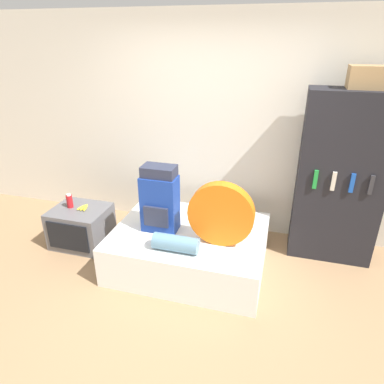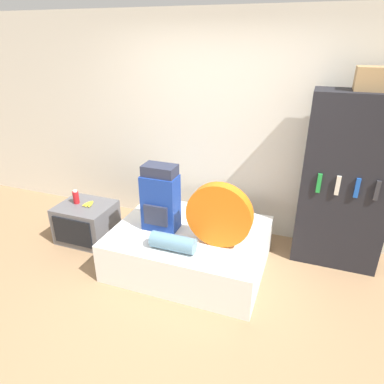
# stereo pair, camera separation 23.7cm
# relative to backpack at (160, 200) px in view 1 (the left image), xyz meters

# --- Properties ---
(ground_plane) EXTENTS (16.00, 16.00, 0.00)m
(ground_plane) POSITION_rel_backpack_xyz_m (0.40, -0.70, -0.77)
(ground_plane) COLOR #997551
(wall_back) EXTENTS (8.00, 0.05, 2.60)m
(wall_back) POSITION_rel_backpack_xyz_m (0.40, 1.02, 0.53)
(wall_back) COLOR silver
(wall_back) RESTS_ON ground_plane
(bed) EXTENTS (1.59, 1.23, 0.43)m
(bed) POSITION_rel_backpack_xyz_m (0.31, 0.05, -0.56)
(bed) COLOR white
(bed) RESTS_ON ground_plane
(backpack) EXTENTS (0.37, 0.25, 0.71)m
(backpack) POSITION_rel_backpack_xyz_m (0.00, 0.00, 0.00)
(backpack) COLOR navy
(backpack) RESTS_ON bed
(tent_bag) EXTENTS (0.64, 0.12, 0.64)m
(tent_bag) POSITION_rel_backpack_xyz_m (0.66, -0.09, -0.02)
(tent_bag) COLOR orange
(tent_bag) RESTS_ON bed
(sleeping_roll) EXTENTS (0.44, 0.16, 0.16)m
(sleeping_roll) POSITION_rel_backpack_xyz_m (0.28, -0.34, -0.26)
(sleeping_roll) COLOR #5B849E
(sleeping_roll) RESTS_ON bed
(television) EXTENTS (0.64, 0.55, 0.46)m
(television) POSITION_rel_backpack_xyz_m (-1.07, 0.11, -0.54)
(television) COLOR #5B5B60
(television) RESTS_ON ground_plane
(canister) EXTENTS (0.07, 0.07, 0.17)m
(canister) POSITION_rel_backpack_xyz_m (-1.19, 0.13, -0.23)
(canister) COLOR #B2191E
(canister) RESTS_ON television
(banana_bunch) EXTENTS (0.12, 0.16, 0.03)m
(banana_bunch) POSITION_rel_backpack_xyz_m (-1.01, 0.14, -0.30)
(banana_bunch) COLOR yellow
(banana_bunch) RESTS_ON television
(bookshelf) EXTENTS (0.87, 0.42, 1.85)m
(bookshelf) POSITION_rel_backpack_xyz_m (1.77, 0.70, 0.15)
(bookshelf) COLOR black
(bookshelf) RESTS_ON ground_plane
(cardboard_box) EXTENTS (0.36, 0.24, 0.21)m
(cardboard_box) POSITION_rel_backpack_xyz_m (1.85, 0.73, 1.18)
(cardboard_box) COLOR #A88456
(cardboard_box) RESTS_ON bookshelf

